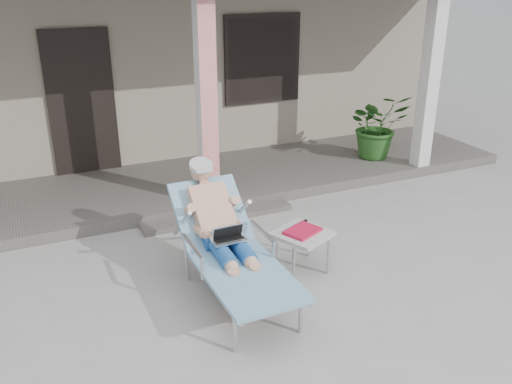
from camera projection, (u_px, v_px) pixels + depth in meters
name	position (u px, v px, depth m)	size (l,w,h in m)	color
ground	(281.00, 290.00, 5.48)	(60.00, 60.00, 0.00)	#9E9E99
house	(132.00, 45.00, 10.34)	(10.40, 5.40, 3.30)	#9F927E
porch_deck	(191.00, 184.00, 7.99)	(10.00, 2.00, 0.15)	#605B56
porch_step	(218.00, 216.00, 7.03)	(2.00, 0.30, 0.07)	#605B56
lounger	(226.00, 219.00, 5.22)	(0.76, 1.96, 1.26)	#B7B7BC
side_table	(302.00, 236.00, 5.73)	(0.69, 0.69, 0.47)	#B2B3AE
potted_palm	(377.00, 125.00, 8.72)	(0.95, 0.83, 1.06)	#26591E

